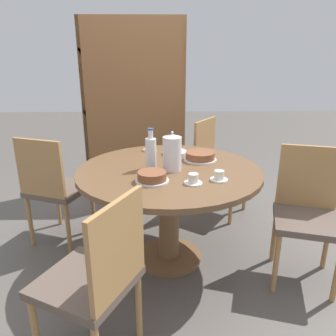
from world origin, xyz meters
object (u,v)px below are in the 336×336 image
(chair_d, at_px, (54,187))
(cup_c, at_px, (193,180))
(cake_main, at_px, (200,156))
(chair_b, at_px, (307,211))
(cup_a, at_px, (150,147))
(chair_c, at_px, (216,164))
(cup_b, at_px, (219,176))
(water_bottle, at_px, (151,153))
(chair_a, at_px, (96,277))
(bookshelf, at_px, (133,113))
(coffee_pot, at_px, (172,153))
(cake_second, at_px, (152,177))

(chair_d, height_order, cup_c, chair_d)
(chair_d, xyz_separation_m, cake_main, (1.14, -0.08, 0.27))
(chair_b, xyz_separation_m, cup_a, (-1.07, 0.68, 0.26))
(chair_b, relative_size, chair_d, 1.00)
(chair_c, relative_size, cup_b, 7.99)
(chair_d, xyz_separation_m, water_bottle, (0.78, -0.27, 0.35))
(cup_a, distance_m, cup_c, 0.81)
(chair_c, relative_size, cup_c, 7.99)
(cake_main, height_order, cup_c, same)
(chair_c, height_order, cup_b, chair_c)
(chair_a, bearing_deg, chair_d, -128.04)
(bookshelf, xyz_separation_m, cake_main, (0.59, -1.24, -0.13))
(chair_b, height_order, cup_c, chair_b)
(coffee_pot, distance_m, cake_second, 0.27)
(chair_d, bearing_deg, cake_main, -163.67)
(coffee_pot, height_order, cup_c, coffee_pot)
(cup_c, bearing_deg, cup_b, 17.70)
(bookshelf, bearing_deg, chair_c, 143.54)
(chair_d, relative_size, water_bottle, 3.15)
(chair_a, height_order, cup_b, chair_a)
(chair_a, bearing_deg, cake_main, 176.85)
(cake_main, height_order, cup_b, same)
(bookshelf, relative_size, coffee_pot, 6.79)
(chair_a, height_order, cake_main, chair_a)
(bookshelf, height_order, water_bottle, bookshelf)
(chair_a, distance_m, water_bottle, 0.97)
(chair_b, relative_size, cup_a, 7.99)
(cake_second, bearing_deg, coffee_pot, 58.37)
(water_bottle, height_order, cake_main, water_bottle)
(chair_c, bearing_deg, cup_c, -162.76)
(bookshelf, xyz_separation_m, water_bottle, (0.23, -1.43, -0.04))
(chair_b, xyz_separation_m, cake_main, (-0.68, 0.40, 0.27))
(chair_c, bearing_deg, coffee_pot, -174.26)
(bookshelf, relative_size, cup_a, 16.33)
(chair_b, distance_m, chair_c, 1.11)
(chair_c, height_order, water_bottle, water_bottle)
(cake_second, distance_m, cup_c, 0.26)
(coffee_pot, bearing_deg, cake_second, -121.63)
(chair_a, bearing_deg, cup_c, 165.66)
(chair_a, distance_m, cup_a, 1.38)
(bookshelf, xyz_separation_m, cup_c, (0.49, -1.71, -0.13))
(chair_c, distance_m, water_bottle, 1.07)
(water_bottle, bearing_deg, cake_second, -87.24)
(chair_b, bearing_deg, chair_c, 129.92)
(chair_a, distance_m, chair_d, 1.26)
(bookshelf, height_order, cup_b, bookshelf)
(bookshelf, xyz_separation_m, cake_second, (0.24, -1.67, -0.13))
(water_bottle, relative_size, cup_b, 2.54)
(cup_a, bearing_deg, cup_b, -56.71)
(chair_a, xyz_separation_m, chair_c, (0.84, 1.68, 0.00))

